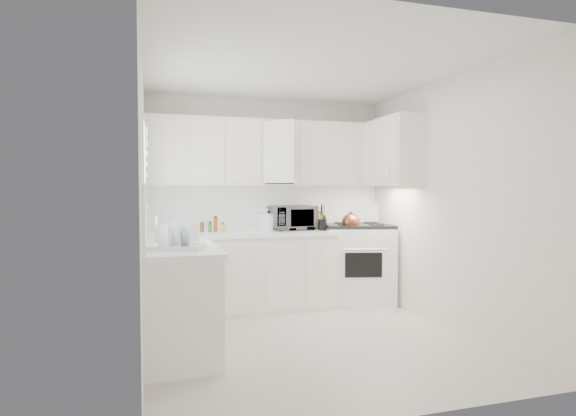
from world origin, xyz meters
name	(u,v)px	position (x,y,z in m)	size (l,w,h in m)	color
floor	(309,341)	(0.00, 0.00, 0.00)	(3.20, 3.20, 0.00)	silver
ceiling	(309,67)	(0.00, 0.00, 2.60)	(3.20, 3.20, 0.00)	white
wall_back	(268,201)	(0.00, 1.60, 1.30)	(3.00, 3.00, 0.00)	white
wall_front	(393,214)	(0.00, -1.60, 1.30)	(3.00, 3.00, 0.00)	white
wall_left	(143,207)	(-1.50, 0.00, 1.30)	(3.20, 3.20, 0.00)	white
wall_right	(446,204)	(1.50, 0.00, 1.30)	(3.20, 3.20, 0.00)	white
window_blinds	(146,179)	(-1.48, 0.35, 1.55)	(0.06, 0.96, 1.06)	white
lower_cabinets_back	(243,273)	(-0.39, 1.30, 0.45)	(2.22, 0.60, 0.90)	white
lower_cabinets_left	(179,298)	(-1.20, 0.20, 0.45)	(0.60, 1.60, 0.90)	white
countertop_back	(243,234)	(-0.39, 1.29, 0.93)	(2.24, 0.64, 0.05)	white
countertop_left	(179,247)	(-1.19, 0.20, 0.93)	(0.64, 1.62, 0.05)	white
backsplash_back	(268,207)	(0.00, 1.59, 1.23)	(2.98, 0.02, 0.55)	white
backsplash_left	(145,215)	(-1.49, 0.20, 1.23)	(0.02, 1.60, 0.55)	white
upper_cabinets_back	(271,186)	(0.00, 1.44, 1.50)	(3.00, 0.33, 0.80)	white
upper_cabinets_right	(392,185)	(1.33, 0.82, 1.50)	(0.33, 0.90, 0.80)	white
sink	(177,228)	(-1.19, 0.55, 1.07)	(0.42, 0.38, 0.30)	gray
stove	(358,252)	(1.12, 1.29, 0.64)	(0.84, 0.69, 1.29)	white
tea_kettle	(351,221)	(0.94, 1.13, 1.07)	(0.27, 0.23, 0.25)	brown
frying_pan	(366,226)	(1.30, 1.45, 0.97)	(0.26, 0.44, 0.04)	black
microwave	(292,215)	(0.25, 1.37, 1.13)	(0.54, 0.30, 0.37)	gray
rice_cooker	(268,220)	(-0.04, 1.41, 1.07)	(0.24, 0.24, 0.24)	white
paper_towel	(269,219)	(-0.01, 1.52, 1.08)	(0.12, 0.12, 0.27)	white
utensil_crock	(322,217)	(0.58, 1.19, 1.11)	(0.11, 0.11, 0.33)	black
dish_rack	(177,235)	(-1.22, -0.14, 1.07)	(0.43, 0.32, 0.24)	white
spice_left_0	(202,226)	(-0.85, 1.42, 1.02)	(0.06, 0.06, 0.13)	brown
spice_left_1	(210,227)	(-0.78, 1.33, 1.02)	(0.06, 0.06, 0.13)	#3E812B
spice_left_2	(215,226)	(-0.70, 1.42, 1.02)	(0.06, 0.06, 0.13)	#BA5318
spice_left_3	(222,226)	(-0.62, 1.33, 1.02)	(0.06, 0.06, 0.13)	gold
sauce_right_0	(315,221)	(0.58, 1.46, 1.05)	(0.06, 0.06, 0.19)	#BA5318
sauce_right_1	(320,221)	(0.64, 1.40, 1.05)	(0.06, 0.06, 0.19)	gold
sauce_right_2	(323,221)	(0.69, 1.46, 1.05)	(0.06, 0.06, 0.19)	#4C1F15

